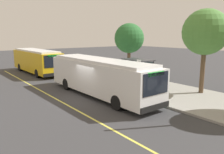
{
  "coord_description": "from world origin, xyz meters",
  "views": [
    {
      "loc": [
        14.66,
        -8.84,
        4.84
      ],
      "look_at": [
        1.06,
        1.49,
        1.61
      ],
      "focal_mm": 36.21,
      "sensor_mm": 36.0,
      "label": 1
    }
  ],
  "objects_px": {
    "transit_bus_second": "(37,60)",
    "pedestrian_commuter": "(152,83)",
    "waiting_bench": "(138,81)",
    "route_sign_post": "(139,72)",
    "transit_bus_main": "(100,76)"
  },
  "relations": [
    {
      "from": "transit_bus_second",
      "to": "pedestrian_commuter",
      "type": "relative_size",
      "value": 6.14
    },
    {
      "from": "waiting_bench",
      "to": "pedestrian_commuter",
      "type": "distance_m",
      "value": 3.42
    },
    {
      "from": "transit_bus_main",
      "to": "pedestrian_commuter",
      "type": "bearing_deg",
      "value": 46.85
    },
    {
      "from": "transit_bus_second",
      "to": "route_sign_post",
      "type": "bearing_deg",
      "value": 9.5
    },
    {
      "from": "transit_bus_second",
      "to": "pedestrian_commuter",
      "type": "bearing_deg",
      "value": 11.22
    },
    {
      "from": "waiting_bench",
      "to": "pedestrian_commuter",
      "type": "height_order",
      "value": "pedestrian_commuter"
    },
    {
      "from": "waiting_bench",
      "to": "route_sign_post",
      "type": "xyz_separation_m",
      "value": [
        2.26,
        -2.1,
        1.32
      ]
    },
    {
      "from": "pedestrian_commuter",
      "to": "transit_bus_second",
      "type": "bearing_deg",
      "value": -168.78
    },
    {
      "from": "transit_bus_second",
      "to": "waiting_bench",
      "type": "height_order",
      "value": "transit_bus_second"
    },
    {
      "from": "transit_bus_second",
      "to": "pedestrian_commuter",
      "type": "xyz_separation_m",
      "value": [
        16.49,
        3.27,
        -0.5
      ]
    },
    {
      "from": "transit_bus_second",
      "to": "pedestrian_commuter",
      "type": "height_order",
      "value": "transit_bus_second"
    },
    {
      "from": "transit_bus_second",
      "to": "waiting_bench",
      "type": "xyz_separation_m",
      "value": [
        13.44,
        4.73,
        -0.98
      ]
    },
    {
      "from": "transit_bus_main",
      "to": "route_sign_post",
      "type": "xyz_separation_m",
      "value": [
        1.99,
        2.33,
        0.34
      ]
    },
    {
      "from": "transit_bus_main",
      "to": "route_sign_post",
      "type": "bearing_deg",
      "value": 49.43
    },
    {
      "from": "route_sign_post",
      "to": "pedestrian_commuter",
      "type": "distance_m",
      "value": 1.33
    }
  ]
}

